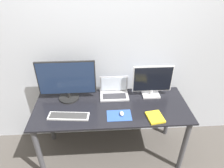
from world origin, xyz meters
The scene contains 9 objects.
wall_back centered at (0.00, 0.75, 1.25)m, with size 7.00×0.05×2.50m.
desk centered at (0.00, 0.34, 0.64)m, with size 1.74×0.69×0.77m.
monitor_left centered at (-0.49, 0.53, 1.02)m, with size 0.65×0.23×0.49m.
monitor_right centered at (0.49, 0.53, 0.98)m, with size 0.46×0.14×0.40m.
laptop centered at (0.05, 0.57, 0.83)m, with size 0.34×0.22×0.22m.
keyboard centered at (-0.46, 0.20, 0.78)m, with size 0.44×0.16×0.02m.
mousepad centered at (0.07, 0.18, 0.78)m, with size 0.26×0.18×0.00m.
mouse centered at (0.10, 0.19, 0.79)m, with size 0.04×0.07×0.03m.
book centered at (0.45, 0.12, 0.78)m, with size 0.18×0.21×0.02m.
Camera 1 is at (-0.10, -1.43, 2.19)m, focal length 32.00 mm.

